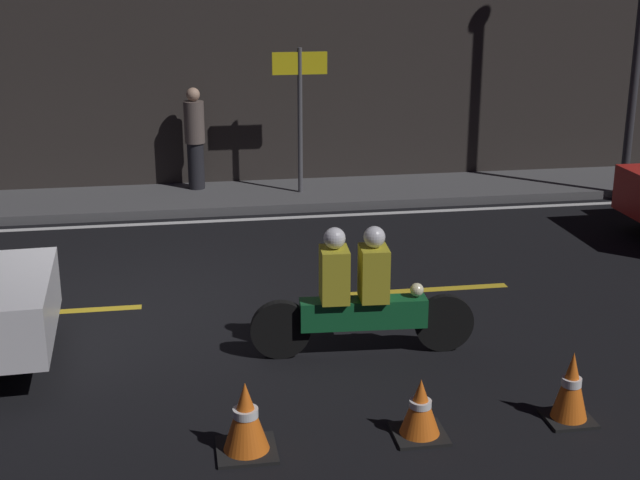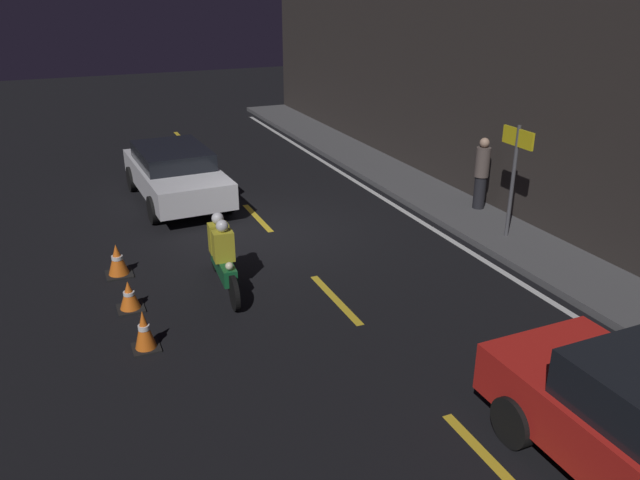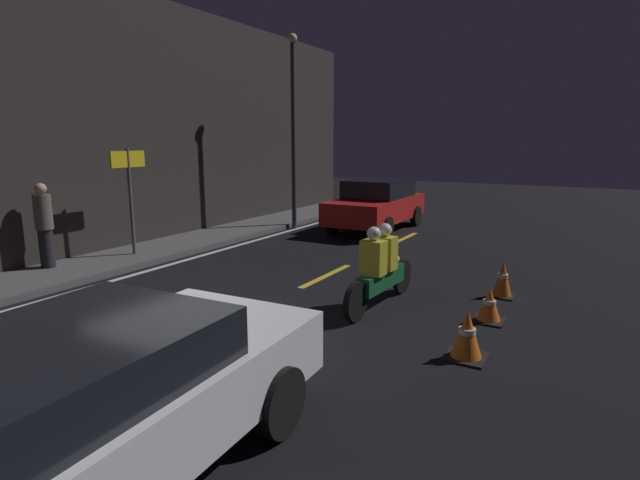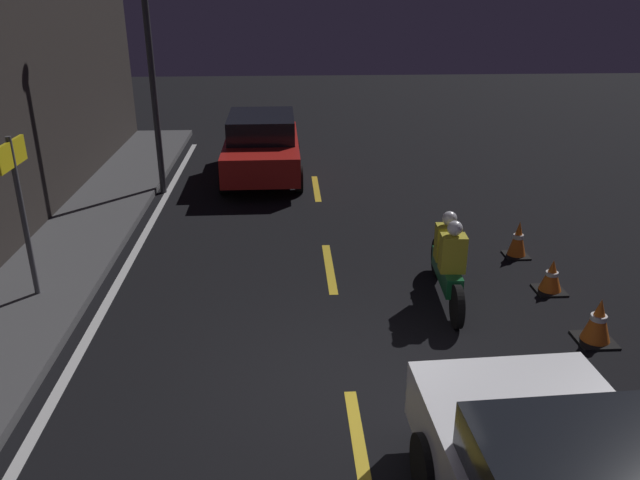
{
  "view_description": "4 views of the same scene",
  "coord_description": "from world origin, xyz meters",
  "px_view_note": "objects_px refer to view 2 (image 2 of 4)",
  "views": [
    {
      "loc": [
        0.49,
        -9.96,
        3.93
      ],
      "look_at": [
        2.1,
        -0.17,
        0.77
      ],
      "focal_mm": 50.0,
      "sensor_mm": 36.0,
      "label": 1
    },
    {
      "loc": [
        12.43,
        -4.13,
        5.22
      ],
      "look_at": [
        2.72,
        0.04,
        0.83
      ],
      "focal_mm": 35.0,
      "sensor_mm": 36.0,
      "label": 2
    },
    {
      "loc": [
        -5.07,
        -4.72,
        2.69
      ],
      "look_at": [
        2.5,
        -0.42,
        0.96
      ],
      "focal_mm": 28.0,
      "sensor_mm": 36.0,
      "label": 3
    },
    {
      "loc": [
        -6.12,
        0.7,
        4.46
      ],
      "look_at": [
        1.88,
        0.25,
        1.18
      ],
      "focal_mm": 35.0,
      "sensor_mm": 36.0,
      "label": 4
    }
  ],
  "objects_px": {
    "sedan_white": "(175,172)",
    "traffic_cone_near": "(117,260)",
    "traffic_cone_mid": "(129,296)",
    "motorcycle": "(222,255)",
    "traffic_cone_far": "(144,330)",
    "pedestrian": "(481,173)",
    "shop_sign": "(515,160)"
  },
  "relations": [
    {
      "from": "traffic_cone_near",
      "to": "pedestrian",
      "type": "xyz_separation_m",
      "value": [
        -0.13,
        8.45,
        0.71
      ]
    },
    {
      "from": "motorcycle",
      "to": "pedestrian",
      "type": "distance_m",
      "value": 6.88
    },
    {
      "from": "motorcycle",
      "to": "traffic_cone_near",
      "type": "height_order",
      "value": "motorcycle"
    },
    {
      "from": "pedestrian",
      "to": "traffic_cone_mid",
      "type": "bearing_deg",
      "value": -79.1
    },
    {
      "from": "sedan_white",
      "to": "traffic_cone_mid",
      "type": "distance_m",
      "value": 5.83
    },
    {
      "from": "motorcycle",
      "to": "pedestrian",
      "type": "bearing_deg",
      "value": 105.45
    },
    {
      "from": "pedestrian",
      "to": "traffic_cone_far",
      "type": "bearing_deg",
      "value": -70.27
    },
    {
      "from": "sedan_white",
      "to": "traffic_cone_far",
      "type": "relative_size",
      "value": 6.86
    },
    {
      "from": "traffic_cone_mid",
      "to": "pedestrian",
      "type": "height_order",
      "value": "pedestrian"
    },
    {
      "from": "traffic_cone_near",
      "to": "shop_sign",
      "type": "bearing_deg",
      "value": 78.65
    },
    {
      "from": "traffic_cone_far",
      "to": "traffic_cone_near",
      "type": "bearing_deg",
      "value": -178.63
    },
    {
      "from": "traffic_cone_near",
      "to": "traffic_cone_far",
      "type": "height_order",
      "value": "traffic_cone_far"
    },
    {
      "from": "sedan_white",
      "to": "motorcycle",
      "type": "xyz_separation_m",
      "value": [
        5.29,
        -0.19,
        -0.1
      ]
    },
    {
      "from": "sedan_white",
      "to": "pedestrian",
      "type": "relative_size",
      "value": 2.61
    },
    {
      "from": "motorcycle",
      "to": "pedestrian",
      "type": "xyz_separation_m",
      "value": [
        -1.43,
        6.72,
        0.38
      ]
    },
    {
      "from": "motorcycle",
      "to": "traffic_cone_near",
      "type": "xyz_separation_m",
      "value": [
        -1.29,
        -1.73,
        -0.33
      ]
    },
    {
      "from": "traffic_cone_mid",
      "to": "traffic_cone_far",
      "type": "height_order",
      "value": "traffic_cone_far"
    },
    {
      "from": "sedan_white",
      "to": "shop_sign",
      "type": "distance_m",
      "value": 8.27
    },
    {
      "from": "traffic_cone_near",
      "to": "traffic_cone_mid",
      "type": "xyz_separation_m",
      "value": [
        1.49,
        0.02,
        -0.05
      ]
    },
    {
      "from": "sedan_white",
      "to": "traffic_cone_near",
      "type": "distance_m",
      "value": 4.46
    },
    {
      "from": "motorcycle",
      "to": "sedan_white",
      "type": "bearing_deg",
      "value": -178.6
    },
    {
      "from": "traffic_cone_mid",
      "to": "traffic_cone_near",
      "type": "bearing_deg",
      "value": -179.26
    },
    {
      "from": "traffic_cone_mid",
      "to": "traffic_cone_far",
      "type": "distance_m",
      "value": 1.38
    },
    {
      "from": "traffic_cone_near",
      "to": "traffic_cone_far",
      "type": "distance_m",
      "value": 2.87
    },
    {
      "from": "traffic_cone_far",
      "to": "shop_sign",
      "type": "relative_size",
      "value": 0.27
    },
    {
      "from": "traffic_cone_mid",
      "to": "motorcycle",
      "type": "bearing_deg",
      "value": 96.6
    },
    {
      "from": "sedan_white",
      "to": "traffic_cone_far",
      "type": "distance_m",
      "value": 7.13
    },
    {
      "from": "traffic_cone_near",
      "to": "traffic_cone_mid",
      "type": "distance_m",
      "value": 1.49
    },
    {
      "from": "sedan_white",
      "to": "traffic_cone_near",
      "type": "bearing_deg",
      "value": -28.21
    },
    {
      "from": "sedan_white",
      "to": "shop_sign",
      "type": "height_order",
      "value": "shop_sign"
    },
    {
      "from": "traffic_cone_near",
      "to": "shop_sign",
      "type": "relative_size",
      "value": 0.26
    },
    {
      "from": "traffic_cone_near",
      "to": "sedan_white",
      "type": "bearing_deg",
      "value": 154.36
    }
  ]
}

